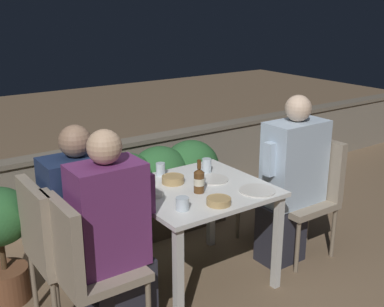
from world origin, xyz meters
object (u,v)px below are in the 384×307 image
person_navy_jumper (86,221)px  chair_right_far (283,177)px  person_blue_shirt (290,181)px  chair_left_far (54,240)px  chair_left_near (81,259)px  person_purple_stripe (115,235)px  beer_bottle (199,180)px  potted_plant (0,233)px  chair_right_near (309,186)px

person_navy_jumper → chair_right_far: bearing=0.0°
person_blue_shirt → chair_left_far: bearing=171.4°
chair_left_far → person_blue_shirt: 1.72m
chair_left_far → chair_left_near: bearing=-81.1°
person_purple_stripe → person_blue_shirt: bearing=1.5°
person_navy_jumper → person_blue_shirt: (1.49, -0.26, 0.02)m
person_blue_shirt → chair_right_far: 0.33m
beer_bottle → potted_plant: bearing=151.1°
chair_left_far → chair_right_far: (1.89, 0.00, 0.00)m
person_navy_jumper → potted_plant: size_ratio=1.55×
chair_right_far → person_blue_shirt: bearing=-127.2°
chair_left_near → chair_right_near: same height
beer_bottle → chair_right_far: bearing=12.1°
chair_left_near → potted_plant: bearing=110.5°
chair_right_near → person_blue_shirt: 0.22m
chair_left_far → chair_right_near: (1.90, -0.26, 0.00)m
chair_left_far → beer_bottle: size_ratio=4.12×
chair_right_near → potted_plant: bearing=162.7°
person_purple_stripe → chair_left_far: bearing=130.4°
potted_plant → chair_right_near: bearing=-17.3°
chair_left_far → beer_bottle: (0.90, -0.21, 0.25)m
chair_left_near → chair_right_far: same height
person_navy_jumper → chair_left_near: bearing=-118.3°
person_blue_shirt → person_purple_stripe: bearing=-178.5°
person_blue_shirt → potted_plant: (-1.91, 0.66, -0.15)m
person_navy_jumper → person_purple_stripe: bearing=-81.3°
chair_left_far → potted_plant: bearing=118.1°
chair_right_near → potted_plant: size_ratio=1.16×
chair_left_far → chair_right_far: 1.89m
chair_left_near → person_blue_shirt: (1.65, 0.04, 0.09)m
person_navy_jumper → chair_left_far: bearing=180.0°
person_purple_stripe → person_blue_shirt: (1.44, 0.04, 0.00)m
beer_bottle → person_navy_jumper: bearing=163.0°
person_purple_stripe → chair_left_far: (-0.25, 0.30, -0.09)m
chair_right_near → beer_bottle: size_ratio=4.12×
chair_left_near → beer_bottle: 0.89m
beer_bottle → chair_left_far: bearing=166.7°
potted_plant → chair_left_far: bearing=-61.9°
person_navy_jumper → chair_right_far: person_navy_jumper is taller
chair_left_far → person_blue_shirt: size_ratio=0.72×
person_navy_jumper → chair_right_near: bearing=-8.6°
chair_left_near → person_purple_stripe: 0.22m
chair_left_far → beer_bottle: 0.96m
person_purple_stripe → person_navy_jumper: 0.30m
chair_right_far → chair_left_far: bearing=-180.0°
chair_left_near → beer_bottle: beer_bottle is taller
chair_left_near → chair_right_far: bearing=9.1°
person_purple_stripe → person_blue_shirt: person_blue_shirt is taller
person_purple_stripe → potted_plant: 0.85m
chair_left_near → chair_right_far: (1.84, 0.30, 0.00)m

